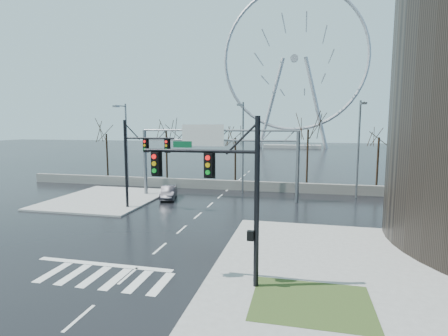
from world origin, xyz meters
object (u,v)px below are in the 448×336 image
(signal_mast_far, at_px, (137,156))
(sign_gantry, at_px, (214,148))
(ferris_wheel, at_px, (294,64))
(car, at_px, (169,192))
(signal_mast_near, at_px, (227,185))

(signal_mast_far, height_order, sign_gantry, signal_mast_far)
(ferris_wheel, relative_size, car, 12.53)
(ferris_wheel, xyz_separation_m, car, (-9.90, -81.27, -25.46))
(signal_mast_far, distance_m, ferris_wheel, 89.30)
(ferris_wheel, bearing_deg, car, -96.94)
(sign_gantry, relative_size, car, 4.03)
(signal_mast_near, xyz_separation_m, signal_mast_far, (-11.01, 13.00, -0.04))
(signal_mast_near, relative_size, sign_gantry, 0.49)
(signal_mast_near, distance_m, sign_gantry, 19.79)
(sign_gantry, bearing_deg, car, -164.83)
(signal_mast_far, relative_size, ferris_wheel, 0.16)
(sign_gantry, bearing_deg, signal_mast_far, -132.47)
(signal_mast_far, distance_m, sign_gantry, 8.14)
(signal_mast_far, bearing_deg, sign_gantry, 47.53)
(sign_gantry, distance_m, ferris_wheel, 82.91)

